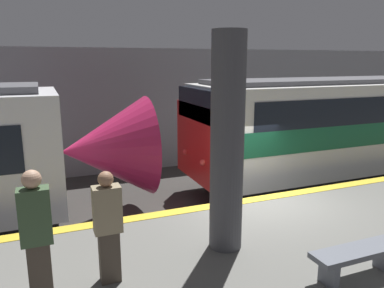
{
  "coord_description": "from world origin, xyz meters",
  "views": [
    {
      "loc": [
        -4.41,
        -7.0,
        4.11
      ],
      "look_at": [
        -1.17,
        1.0,
        2.18
      ],
      "focal_mm": 35.0,
      "sensor_mm": 36.0,
      "label": 1
    }
  ],
  "objects_px": {
    "support_pillar_near": "(227,144)",
    "platform_bench": "(359,256)",
    "person_walking": "(108,225)",
    "person_waiting": "(37,234)"
  },
  "relations": [
    {
      "from": "support_pillar_near",
      "to": "platform_bench",
      "type": "relative_size",
      "value": 2.35
    },
    {
      "from": "support_pillar_near",
      "to": "person_waiting",
      "type": "relative_size",
      "value": 1.98
    },
    {
      "from": "person_walking",
      "to": "platform_bench",
      "type": "bearing_deg",
      "value": -20.75
    },
    {
      "from": "platform_bench",
      "to": "person_waiting",
      "type": "bearing_deg",
      "value": 165.28
    },
    {
      "from": "person_walking",
      "to": "platform_bench",
      "type": "relative_size",
      "value": 1.08
    },
    {
      "from": "platform_bench",
      "to": "person_walking",
      "type": "bearing_deg",
      "value": 159.25
    },
    {
      "from": "support_pillar_near",
      "to": "person_waiting",
      "type": "bearing_deg",
      "value": -171.14
    },
    {
      "from": "support_pillar_near",
      "to": "platform_bench",
      "type": "height_order",
      "value": "support_pillar_near"
    },
    {
      "from": "person_waiting",
      "to": "person_walking",
      "type": "relative_size",
      "value": 1.1
    },
    {
      "from": "person_waiting",
      "to": "support_pillar_near",
      "type": "bearing_deg",
      "value": 8.86
    }
  ]
}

